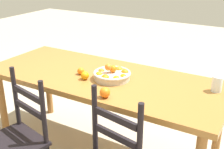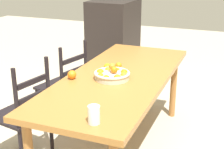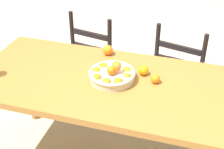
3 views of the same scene
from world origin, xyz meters
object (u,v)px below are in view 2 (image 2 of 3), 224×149
Objects in this scene: dining_table at (118,84)px; chair_near_window at (65,87)px; orange_loose_1 at (107,67)px; orange_loose_2 at (72,75)px; fruit_bowl at (112,75)px; chair_by_cabinet at (24,115)px; orange_loose_0 at (119,65)px; drinking_glass at (94,115)px; cabinet at (114,41)px.

dining_table is 0.84m from chair_near_window.
orange_loose_2 reaches higher than orange_loose_1.
fruit_bowl reaches higher than dining_table.
fruit_bowl is 4.05× the size of orange_loose_2.
fruit_bowl is at bearing -146.99° from orange_loose_1.
orange_loose_0 is (0.62, -0.66, 0.36)m from chair_by_cabinet.
orange_loose_2 is at bearing 37.53° from drinking_glass.
orange_loose_2 is (-0.23, 0.34, 0.12)m from dining_table.
fruit_bowl reaches higher than drinking_glass.
chair_near_window is at bearing 36.06° from orange_loose_2.
drinking_glass reaches higher than orange_loose_2.
orange_loose_1 reaches higher than dining_table.
orange_loose_2 reaches higher than dining_table.
orange_loose_2 is at bearing 146.37° from orange_loose_0.
chair_near_window is 7.89× the size of drinking_glass.
cabinet is 2.14m from orange_loose_2.
drinking_glass is (-1.08, -0.24, 0.03)m from orange_loose_0.
orange_loose_1 is (0.19, 0.12, -0.00)m from fruit_bowl.
cabinet is at bearing 11.56° from orange_loose_2.
chair_near_window is 1.57m from drinking_glass.
orange_loose_0 is at bearing 20.27° from dining_table.
drinking_glass is (-2.75, -0.94, 0.24)m from cabinet.
cabinet reaches higher than dining_table.
chair_near_window is 0.74m from orange_loose_1.
orange_loose_0 is at bearing -155.35° from cabinet.
cabinet is at bearing 18.85° from drinking_glass.
chair_near_window reaches higher than orange_loose_2.
chair_by_cabinet is 1.08m from drinking_glass.
chair_by_cabinet is 3.09× the size of fruit_bowl.
dining_table is 2.16× the size of chair_by_cabinet.
drinking_glass is (-0.90, -0.17, 0.14)m from dining_table.
chair_near_window is 13.72× the size of orange_loose_1.
orange_loose_1 is 1.04m from drinking_glass.
fruit_bowl is at bearing 170.00° from dining_table.
cabinet is 1.89m from orange_loose_1.
dining_table is at bearing 132.09° from chair_by_cabinet.
chair_near_window is 12.22× the size of orange_loose_2.
orange_loose_2 is at bearing 147.82° from orange_loose_1.
cabinet is at bearing 20.94° from fruit_bowl.
orange_loose_2 is at bearing 111.90° from fruit_bowl.
orange_loose_1 is at bearing -158.59° from cabinet.
dining_table is 0.16m from fruit_bowl.
chair_by_cabinet is 14.03× the size of orange_loose_1.
chair_by_cabinet is 0.87m from fruit_bowl.
chair_by_cabinet reaches higher than drinking_glass.
chair_near_window is at bearing -177.01° from cabinet.
dining_table is at bearing -159.73° from orange_loose_0.
chair_by_cabinet is at bearing 131.74° from orange_loose_1.
chair_near_window is 0.78m from orange_loose_0.
drinking_glass is (-0.67, -0.51, 0.02)m from orange_loose_2.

